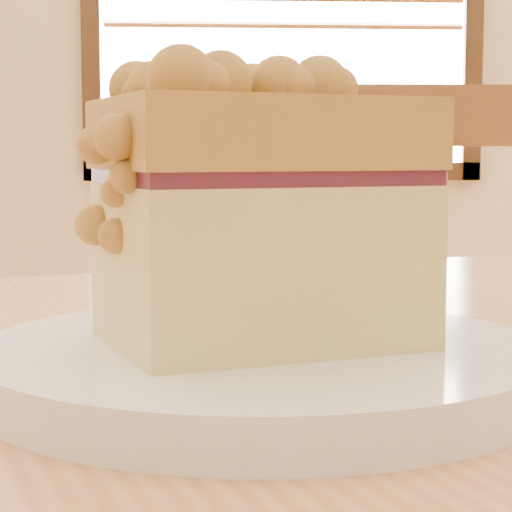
# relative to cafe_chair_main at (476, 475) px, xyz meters

# --- Properties ---
(cafe_chair_main) EXTENTS (0.42, 0.42, 0.92)m
(cafe_chair_main) POSITION_rel_cafe_chair_main_xyz_m (0.00, 0.00, 0.00)
(cafe_chair_main) COLOR brown
(cafe_chair_main) RESTS_ON ground
(plate) EXTENTS (0.24, 0.24, 0.02)m
(plate) POSITION_rel_cafe_chair_main_xyz_m (-0.31, -0.72, 0.29)
(plate) COLOR white
(plate) RESTS_ON cafe_table_main
(cake_slice) EXTENTS (0.15, 0.13, 0.12)m
(cake_slice) POSITION_rel_cafe_chair_main_xyz_m (-0.31, -0.72, 0.36)
(cake_slice) COLOR #D2BF76
(cake_slice) RESTS_ON plate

